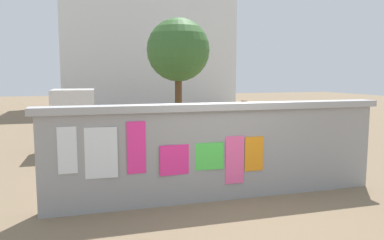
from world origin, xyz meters
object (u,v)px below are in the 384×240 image
Objects in this scene: motorcycle at (275,153)px; person_bystander at (204,134)px; tree_roadside at (178,50)px; bicycle_near at (229,132)px; person_walking at (244,123)px; auto_rickshaw_truck at (108,120)px.

person_bystander is (-1.78, -0.04, 0.52)m from motorcycle.
motorcycle is at bearing -90.27° from tree_roadside.
person_walking reaches higher than bicycle_near.
motorcycle is at bearing -47.71° from auto_rickshaw_truck.
bicycle_near is at bearing 77.44° from person_walking.
bicycle_near reaches higher than motorcycle.
auto_rickshaw_truck reaches higher than person_bystander.
motorcycle is 3.97m from bicycle_near.
person_walking is at bearing 93.35° from motorcycle.
bicycle_near is 1.05× the size of person_bystander.
motorcycle is 1.85m from person_bystander.
person_bystander reaches higher than motorcycle.
tree_roadside reaches higher than auto_rickshaw_truck.
tree_roadside is (0.04, 9.20, 2.94)m from motorcycle.
person_bystander is (-1.68, -1.62, 0.00)m from person_walking.
person_bystander is (-2.21, -3.99, 0.62)m from bicycle_near.
auto_rickshaw_truck reaches higher than bicycle_near.
motorcycle is 1.17× the size of person_bystander.
motorcycle is 1.67m from person_walking.
tree_roadside is (1.82, 9.24, 2.41)m from person_bystander.
motorcycle is 1.17× the size of person_walking.
tree_roadside is at bearing 88.98° from person_walking.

